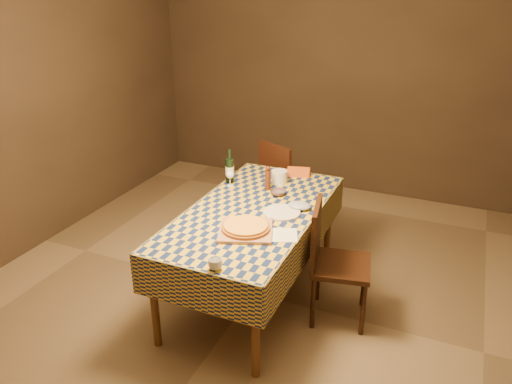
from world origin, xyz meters
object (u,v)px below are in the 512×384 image
white_plate (281,213)px  dining_table (253,219)px  bowl (278,193)px  chair_far (282,181)px  cutting_board (246,230)px  wine_bottle (230,170)px  chair_right (331,256)px  pizza (246,227)px

white_plate → dining_table: bearing=-172.8°
bowl → chair_far: size_ratio=0.14×
dining_table → cutting_board: 0.37m
wine_bottle → chair_right: wine_bottle is taller
cutting_board → chair_right: chair_right is taller
bowl → cutting_board: bearing=-88.1°
dining_table → cutting_board: cutting_board is taller
bowl → chair_far: chair_far is taller
dining_table → bowl: (0.07, 0.34, 0.10)m
dining_table → chair_right: chair_right is taller
chair_far → white_plate: bearing=-69.9°
bowl → chair_right: 0.71m
cutting_board → chair_right: 0.68m
wine_bottle → white_plate: wine_bottle is taller
bowl → chair_right: bearing=-32.6°
dining_table → chair_right: 0.65m
chair_right → pizza: bearing=-148.8°
bowl → wine_bottle: bearing=169.0°
bowl → chair_right: (0.56, -0.36, -0.27)m
wine_bottle → dining_table: bearing=-46.3°
wine_bottle → white_plate: 0.76m
wine_bottle → cutting_board: bearing=-56.9°
white_plate → cutting_board: bearing=-108.8°
white_plate → pizza: bearing=-108.8°
wine_bottle → chair_far: 0.87m
cutting_board → white_plate: 0.39m
cutting_board → wine_bottle: 0.93m
dining_table → wine_bottle: bearing=133.7°
cutting_board → bowl: (-0.02, 0.68, 0.01)m
white_plate → chair_far: (-0.43, 1.17, -0.26)m
bowl → wine_bottle: size_ratio=0.43×
bowl → white_plate: size_ratio=0.45×
chair_far → cutting_board: bearing=-78.9°
pizza → wine_bottle: (-0.51, 0.78, 0.07)m
cutting_board → white_plate: (0.13, 0.37, -0.00)m
cutting_board → white_plate: cutting_board is taller
wine_bottle → chair_right: (1.04, -0.45, -0.36)m
dining_table → cutting_board: size_ratio=5.01×
white_plate → chair_right: (0.41, -0.05, -0.26)m
white_plate → bowl: bearing=115.7°
white_plate → chair_far: chair_far is taller
bowl → chair_far: (-0.28, 0.86, -0.27)m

